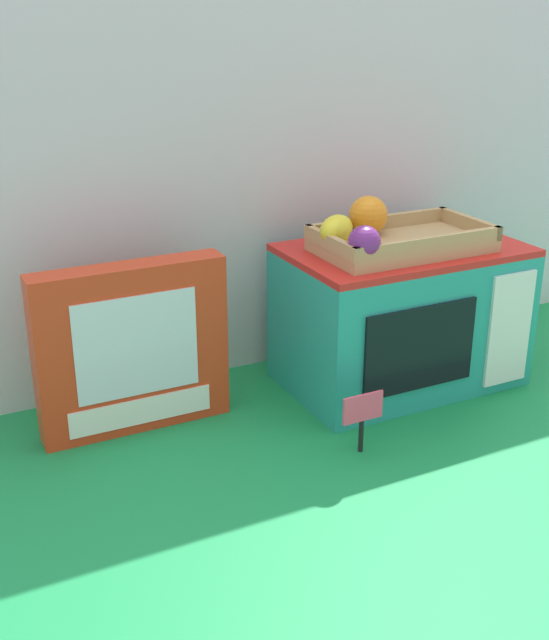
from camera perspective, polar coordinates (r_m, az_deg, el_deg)
ground_plane at (r=1.46m, az=2.98°, el=-5.13°), size 1.70×1.70×0.00m
display_back_panel at (r=1.49m, az=-0.17°, el=10.82°), size 1.61×0.03×0.76m
toy_microwave at (r=1.48m, az=8.95°, el=0.33°), size 0.42×0.26×0.26m
food_groups_crate at (r=1.39m, az=8.03°, el=5.88°), size 0.31×0.18×0.09m
cookie_set_box at (r=1.31m, az=-10.03°, el=-2.02°), size 0.31×0.06×0.28m
price_sign at (r=1.26m, az=6.26°, el=-6.63°), size 0.07×0.01×0.10m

